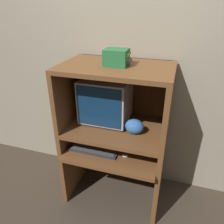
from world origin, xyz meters
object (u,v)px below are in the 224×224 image
crt_monitor (106,100)px  keyboard (94,150)px  book_stack (120,58)px  snack_bag (134,126)px  storage_box (117,57)px  mouse (125,156)px

crt_monitor → keyboard: bearing=-99.1°
keyboard → book_stack: book_stack is taller
snack_bag → storage_box: (-0.18, 0.05, 0.57)m
crt_monitor → snack_bag: bearing=-25.4°
keyboard → mouse: size_ratio=7.33×
mouse → book_stack: bearing=122.3°
crt_monitor → snack_bag: 0.37m
snack_bag → book_stack: (-0.16, 0.08, 0.56)m
book_stack → keyboard: bearing=-136.4°
mouse → storage_box: storage_box is taller
crt_monitor → snack_bag: crt_monitor is taller
snack_bag → storage_box: bearing=164.0°
book_stack → snack_bag: bearing=-26.5°
keyboard → snack_bag: size_ratio=2.81×
keyboard → book_stack: bearing=43.6°
crt_monitor → keyboard: crt_monitor is taller
storage_box → book_stack: bearing=57.0°
crt_monitor → storage_box: storage_box is taller
crt_monitor → mouse: size_ratio=6.99×
crt_monitor → keyboard: 0.48m
mouse → keyboard: bearing=-179.3°
storage_box → keyboard: bearing=-138.4°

